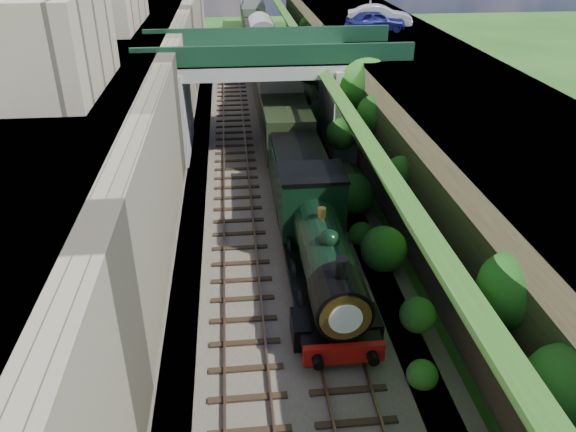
{
  "coord_description": "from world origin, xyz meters",
  "views": [
    {
      "loc": [
        -2.06,
        -10.88,
        13.58
      ],
      "look_at": [
        0.0,
        9.13,
        2.83
      ],
      "focal_mm": 35.0,
      "sensor_mm": 36.0,
      "label": 1
    }
  ],
  "objects_px": {
    "car_silver": "(380,16)",
    "locomotive": "(321,250)",
    "road_bridge": "(279,87)",
    "tree": "(364,85)",
    "tender": "(299,180)",
    "car_blue": "(375,21)"
  },
  "relations": [
    {
      "from": "car_blue",
      "to": "tender",
      "type": "xyz_separation_m",
      "value": [
        -7.28,
        -15.06,
        -5.36
      ]
    },
    {
      "from": "tree",
      "to": "tender",
      "type": "bearing_deg",
      "value": -125.62
    },
    {
      "from": "road_bridge",
      "to": "locomotive",
      "type": "distance_m",
      "value": 16.29
    },
    {
      "from": "car_blue",
      "to": "tender",
      "type": "distance_m",
      "value": 17.56
    },
    {
      "from": "tree",
      "to": "car_silver",
      "type": "height_order",
      "value": "car_silver"
    },
    {
      "from": "road_bridge",
      "to": "tender",
      "type": "xyz_separation_m",
      "value": [
        0.26,
        -8.78,
        -2.46
      ]
    },
    {
      "from": "car_silver",
      "to": "locomotive",
      "type": "relative_size",
      "value": 0.46
    },
    {
      "from": "car_silver",
      "to": "tender",
      "type": "relative_size",
      "value": 0.79
    },
    {
      "from": "car_silver",
      "to": "locomotive",
      "type": "bearing_deg",
      "value": 171.63
    },
    {
      "from": "road_bridge",
      "to": "car_blue",
      "type": "relative_size",
      "value": 3.75
    },
    {
      "from": "road_bridge",
      "to": "tree",
      "type": "bearing_deg",
      "value": -23.9
    },
    {
      "from": "car_silver",
      "to": "tender",
      "type": "distance_m",
      "value": 19.47
    },
    {
      "from": "locomotive",
      "to": "car_silver",
      "type": "bearing_deg",
      "value": 71.66
    },
    {
      "from": "locomotive",
      "to": "tender",
      "type": "height_order",
      "value": "locomotive"
    },
    {
      "from": "road_bridge",
      "to": "locomotive",
      "type": "xyz_separation_m",
      "value": [
        0.26,
        -16.14,
        -2.18
      ]
    },
    {
      "from": "road_bridge",
      "to": "tender",
      "type": "relative_size",
      "value": 2.67
    },
    {
      "from": "tender",
      "to": "car_silver",
      "type": "bearing_deg",
      "value": 64.55
    },
    {
      "from": "car_blue",
      "to": "locomotive",
      "type": "bearing_deg",
      "value": 157.89
    },
    {
      "from": "tree",
      "to": "car_blue",
      "type": "relative_size",
      "value": 1.55
    },
    {
      "from": "tree",
      "to": "locomotive",
      "type": "bearing_deg",
      "value": -108.68
    },
    {
      "from": "locomotive",
      "to": "tender",
      "type": "distance_m",
      "value": 7.37
    },
    {
      "from": "car_blue",
      "to": "locomotive",
      "type": "height_order",
      "value": "car_blue"
    }
  ]
}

